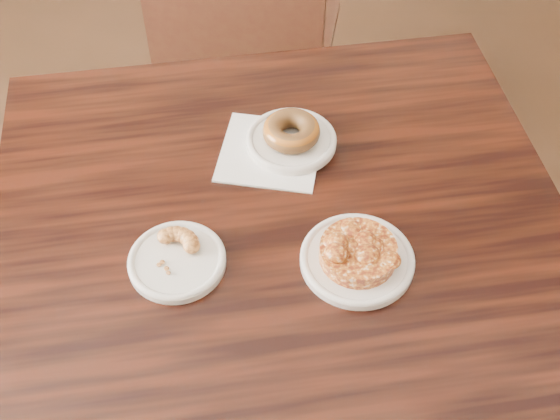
# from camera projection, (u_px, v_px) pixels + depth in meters

# --- Properties ---
(cafe_table) EXTENTS (1.12, 1.12, 0.75)m
(cafe_table) POSITION_uv_depth(u_px,v_px,m) (284.00, 351.00, 1.40)
(cafe_table) COLOR black
(cafe_table) RESTS_ON floor
(chair_far) EXTENTS (0.52, 0.52, 0.90)m
(chair_far) POSITION_uv_depth(u_px,v_px,m) (252.00, 42.00, 1.92)
(chair_far) COLOR black
(chair_far) RESTS_ON floor
(napkin) EXTENTS (0.19, 0.19, 0.00)m
(napkin) POSITION_uv_depth(u_px,v_px,m) (270.00, 151.00, 1.23)
(napkin) COLOR white
(napkin) RESTS_ON cafe_table
(plate_donut) EXTENTS (0.16, 0.16, 0.01)m
(plate_donut) POSITION_uv_depth(u_px,v_px,m) (291.00, 141.00, 1.23)
(plate_donut) COLOR white
(plate_donut) RESTS_ON napkin
(plate_cruller) EXTENTS (0.15, 0.15, 0.01)m
(plate_cruller) POSITION_uv_depth(u_px,v_px,m) (177.00, 261.00, 1.07)
(plate_cruller) COLOR white
(plate_cruller) RESTS_ON cafe_table
(plate_fritter) EXTENTS (0.18, 0.18, 0.01)m
(plate_fritter) POSITION_uv_depth(u_px,v_px,m) (357.00, 260.00, 1.07)
(plate_fritter) COLOR white
(plate_fritter) RESTS_ON cafe_table
(glazed_donut) EXTENTS (0.10, 0.10, 0.04)m
(glazed_donut) POSITION_uv_depth(u_px,v_px,m) (291.00, 131.00, 1.22)
(glazed_donut) COLOR brown
(glazed_donut) RESTS_ON plate_donut
(apple_fritter) EXTENTS (0.16, 0.16, 0.04)m
(apple_fritter) POSITION_uv_depth(u_px,v_px,m) (358.00, 250.00, 1.05)
(apple_fritter) COLOR #4B1508
(apple_fritter) RESTS_ON plate_fritter
(cruller_fragment) EXTENTS (0.09, 0.09, 0.02)m
(cruller_fragment) POSITION_uv_depth(u_px,v_px,m) (176.00, 254.00, 1.06)
(cruller_fragment) COLOR brown
(cruller_fragment) RESTS_ON plate_cruller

